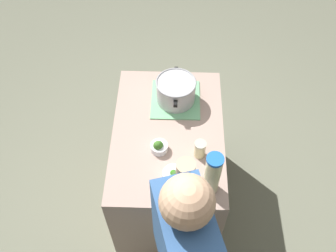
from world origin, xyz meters
TOP-DOWN VIEW (x-y plane):
  - ground_plane at (0.00, 0.00)m, footprint 8.00×8.00m
  - counter_slab at (0.00, 0.00)m, footprint 1.01×0.67m
  - dish_cloth at (-0.25, 0.04)m, footprint 0.33×0.31m
  - cooking_pot at (-0.25, 0.04)m, footprint 0.32×0.25m
  - lemonade_pitcher at (0.38, 0.24)m, footprint 0.09×0.09m
  - mason_jar at (0.16, 0.19)m, footprint 0.07×0.07m
  - broccoli_bowl_front at (0.14, -0.05)m, footprint 0.10×0.10m
  - broccoli_bowl_center at (0.32, 0.04)m, footprint 0.12×0.12m

SIDE VIEW (x-z plane):
  - ground_plane at x=0.00m, z-range 0.00..0.00m
  - counter_slab at x=0.00m, z-range 0.00..0.85m
  - dish_cloth at x=-0.25m, z-range 0.85..0.86m
  - broccoli_bowl_center at x=0.32m, z-range 0.85..0.92m
  - broccoli_bowl_front at x=0.14m, z-range 0.85..0.93m
  - mason_jar at x=0.16m, z-range 0.85..0.97m
  - cooking_pot at x=-0.25m, z-range 0.86..1.02m
  - lemonade_pitcher at x=0.38m, z-range 0.85..1.16m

